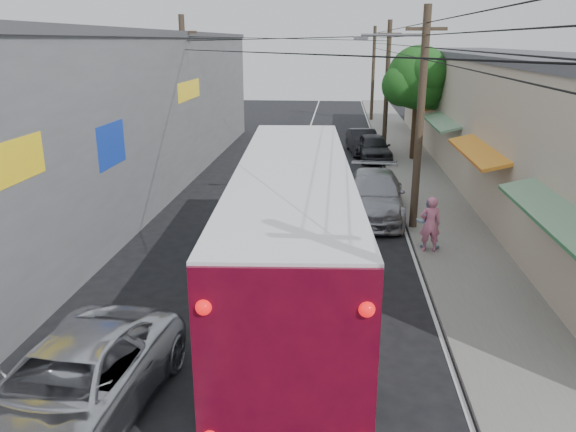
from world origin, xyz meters
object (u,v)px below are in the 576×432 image
(pedestrian_far, at_px, (428,223))
(parked_suv, at_px, (374,195))
(jeepney, at_px, (71,388))
(parked_car_mid, at_px, (373,147))
(coach_bus, at_px, (293,232))
(pedestrian_near, at_px, (430,224))
(parked_car_far, at_px, (363,142))

(pedestrian_far, bearing_deg, parked_suv, -57.23)
(jeepney, bearing_deg, parked_car_mid, 79.79)
(pedestrian_far, bearing_deg, parked_car_mid, -75.82)
(coach_bus, relative_size, parked_suv, 2.29)
(parked_suv, bearing_deg, pedestrian_near, -66.08)
(jeepney, bearing_deg, parked_suv, 70.69)
(parked_car_mid, bearing_deg, pedestrian_near, -91.96)
(jeepney, relative_size, parked_suv, 0.96)
(coach_bus, xyz_separation_m, jeepney, (-3.63, -5.53, -1.21))
(parked_car_mid, relative_size, pedestrian_near, 2.40)
(parked_car_far, bearing_deg, parked_suv, -97.75)
(pedestrian_near, bearing_deg, pedestrian_far, -93.29)
(parked_car_far, relative_size, pedestrian_near, 2.42)
(pedestrian_near, bearing_deg, parked_car_mid, -89.67)
(parked_car_mid, relative_size, parked_car_far, 0.99)
(coach_bus, height_order, pedestrian_far, coach_bus)
(coach_bus, height_order, parked_car_mid, coach_bus)
(coach_bus, height_order, parked_car_far, coach_bus)
(parked_car_far, distance_m, pedestrian_far, 17.15)
(parked_suv, bearing_deg, parked_car_mid, 90.08)
(coach_bus, relative_size, jeepney, 2.39)
(jeepney, xyz_separation_m, pedestrian_near, (7.84, 9.44, 0.27))
(parked_suv, distance_m, pedestrian_far, 4.22)
(coach_bus, distance_m, parked_car_mid, 19.67)
(parked_car_mid, bearing_deg, pedestrian_far, -91.87)
(jeepney, xyz_separation_m, pedestrian_far, (7.84, 9.78, 0.20))
(coach_bus, relative_size, parked_car_mid, 3.02)
(parked_suv, height_order, pedestrian_near, pedestrian_near)
(parked_car_mid, height_order, pedestrian_far, pedestrian_far)
(parked_suv, relative_size, pedestrian_far, 3.43)
(coach_bus, relative_size, parked_car_far, 3.00)
(pedestrian_near, bearing_deg, parked_suv, -72.63)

